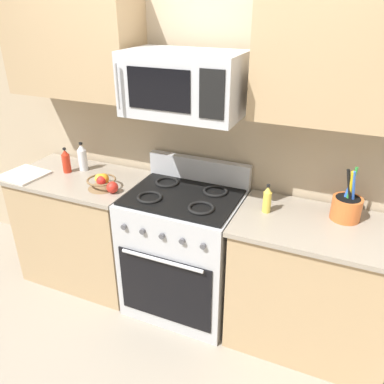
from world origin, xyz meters
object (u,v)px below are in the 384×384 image
at_px(bottle_hot_sauce, 66,161).
at_px(range_oven, 184,251).
at_px(apple_loose, 112,187).
at_px(utensil_crock, 346,207).
at_px(cutting_board, 24,175).
at_px(bottle_vinegar, 82,157).
at_px(microwave, 184,84).
at_px(bottle_oil, 267,200).
at_px(fruit_basket, 102,182).

bearing_deg(bottle_hot_sauce, range_oven, -1.88).
bearing_deg(apple_loose, utensil_crock, 9.99).
bearing_deg(apple_loose, cutting_board, -178.37).
xyz_separation_m(cutting_board, bottle_vinegar, (0.34, 0.27, 0.09)).
relative_size(cutting_board, bottle_vinegar, 1.34).
bearing_deg(range_oven, cutting_board, -173.04).
distance_m(microwave, bottle_oil, 0.86).
distance_m(fruit_basket, apple_loose, 0.12).
height_order(fruit_basket, bottle_hot_sauce, bottle_hot_sauce).
height_order(bottle_oil, bottle_hot_sauce, bottle_hot_sauce).
xyz_separation_m(range_oven, bottle_oil, (0.56, 0.03, 0.52)).
distance_m(fruit_basket, cutting_board, 0.66).
height_order(microwave, apple_loose, microwave).
bearing_deg(utensil_crock, bottle_hot_sauce, -177.16).
bearing_deg(range_oven, bottle_hot_sauce, 178.12).
distance_m(apple_loose, bottle_vinegar, 0.50).
xyz_separation_m(microwave, bottle_vinegar, (-0.90, 0.09, -0.64)).
height_order(range_oven, bottle_hot_sauce, bottle_hot_sauce).
bearing_deg(bottle_vinegar, microwave, -5.81).
height_order(apple_loose, cutting_board, apple_loose).
distance_m(cutting_board, bottle_oil, 1.81).
relative_size(apple_loose, bottle_oil, 0.43).
bearing_deg(bottle_oil, apple_loose, -171.20).
distance_m(cutting_board, bottle_vinegar, 0.44).
distance_m(cutting_board, bottle_hot_sauce, 0.32).
bearing_deg(fruit_basket, utensil_crock, 8.04).
height_order(range_oven, apple_loose, range_oven).
xyz_separation_m(fruit_basket, bottle_vinegar, (-0.32, 0.21, 0.06)).
bearing_deg(cutting_board, bottle_vinegar, 38.32).
xyz_separation_m(fruit_basket, apple_loose, (0.11, -0.04, -0.00)).
bearing_deg(bottle_hot_sauce, cutting_board, -144.09).
relative_size(apple_loose, bottle_vinegar, 0.37).
relative_size(apple_loose, bottle_hot_sauce, 0.41).
bearing_deg(fruit_basket, range_oven, 9.14).
height_order(bottle_vinegar, bottle_hot_sauce, bottle_vinegar).
bearing_deg(utensil_crock, range_oven, -172.59).
bearing_deg(bottle_vinegar, range_oven, -7.47).
bearing_deg(apple_loose, microwave, 18.36).
relative_size(microwave, bottle_oil, 3.77).
height_order(fruit_basket, apple_loose, fruit_basket).
xyz_separation_m(cutting_board, bottle_oil, (1.80, 0.18, 0.08)).
height_order(cutting_board, bottle_vinegar, bottle_vinegar).
bearing_deg(cutting_board, microwave, 8.16).
relative_size(range_oven, bottle_hot_sauce, 5.59).
bearing_deg(bottle_vinegar, fruit_basket, -33.61).
bearing_deg(bottle_hot_sauce, microwave, -0.34).
xyz_separation_m(utensil_crock, bottle_hot_sauce, (-2.00, -0.10, 0.01)).
xyz_separation_m(bottle_oil, bottle_hot_sauce, (-1.54, 0.00, 0.00)).
relative_size(fruit_basket, bottle_hot_sauce, 1.04).
height_order(microwave, utensil_crock, microwave).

